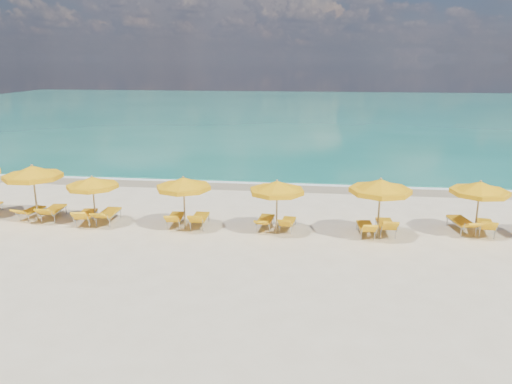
# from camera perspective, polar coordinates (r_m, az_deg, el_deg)

# --- Properties ---
(ground_plane) EXTENTS (120.00, 120.00, 0.00)m
(ground_plane) POSITION_cam_1_polar(r_m,az_deg,el_deg) (20.60, -0.54, -4.30)
(ground_plane) COLOR beige
(ocean) EXTENTS (120.00, 80.00, 0.30)m
(ocean) POSITION_cam_1_polar(r_m,az_deg,el_deg) (67.65, 5.15, 9.16)
(ocean) COLOR #126857
(ocean) RESTS_ON ground
(wet_sand_band) EXTENTS (120.00, 2.60, 0.01)m
(wet_sand_band) POSITION_cam_1_polar(r_m,az_deg,el_deg) (27.64, 1.58, 0.73)
(wet_sand_band) COLOR tan
(wet_sand_band) RESTS_ON ground
(foam_line) EXTENTS (120.00, 1.20, 0.03)m
(foam_line) POSITION_cam_1_polar(r_m,az_deg,el_deg) (28.41, 1.74, 1.13)
(foam_line) COLOR white
(foam_line) RESTS_ON ground
(whitecap_near) EXTENTS (14.00, 0.36, 0.05)m
(whitecap_near) POSITION_cam_1_polar(r_m,az_deg,el_deg) (37.90, -6.01, 4.57)
(whitecap_near) COLOR white
(whitecap_near) RESTS_ON ground
(whitecap_far) EXTENTS (18.00, 0.30, 0.05)m
(whitecap_far) POSITION_cam_1_polar(r_m,az_deg,el_deg) (44.10, 14.29, 5.65)
(whitecap_far) COLOR white
(whitecap_far) RESTS_ON ground
(umbrella_1) EXTENTS (3.19, 3.19, 2.50)m
(umbrella_1) POSITION_cam_1_polar(r_m,az_deg,el_deg) (23.16, -24.17, 2.02)
(umbrella_1) COLOR #A68C53
(umbrella_1) RESTS_ON ground
(umbrella_2) EXTENTS (2.62, 2.62, 2.15)m
(umbrella_2) POSITION_cam_1_polar(r_m,az_deg,el_deg) (21.68, -18.21, 0.99)
(umbrella_2) COLOR #A68C53
(umbrella_2) RESTS_ON ground
(umbrella_3) EXTENTS (2.34, 2.34, 2.26)m
(umbrella_3) POSITION_cam_1_polar(r_m,az_deg,el_deg) (20.28, -8.29, 0.91)
(umbrella_3) COLOR #A68C53
(umbrella_3) RESTS_ON ground
(umbrella_4) EXTENTS (2.55, 2.55, 2.23)m
(umbrella_4) POSITION_cam_1_polar(r_m,az_deg,el_deg) (19.63, 2.41, 0.51)
(umbrella_4) COLOR #A68C53
(umbrella_4) RESTS_ON ground
(umbrella_5) EXTENTS (2.53, 2.53, 2.43)m
(umbrella_5) POSITION_cam_1_polar(r_m,az_deg,el_deg) (19.64, 14.04, 0.59)
(umbrella_5) COLOR #A68C53
(umbrella_5) RESTS_ON ground
(umbrella_6) EXTENTS (2.64, 2.64, 2.27)m
(umbrella_6) POSITION_cam_1_polar(r_m,az_deg,el_deg) (21.19, 24.22, 0.37)
(umbrella_6) COLOR #A68C53
(umbrella_6) RESTS_ON ground
(lounger_1_left) EXTENTS (0.76, 1.71, 0.66)m
(lounger_1_left) POSITION_cam_1_polar(r_m,az_deg,el_deg) (24.17, -24.26, -2.23)
(lounger_1_left) COLOR #A5A8AD
(lounger_1_left) RESTS_ON ground
(lounger_1_right) EXTENTS (0.84, 2.01, 0.80)m
(lounger_1_right) POSITION_cam_1_polar(r_m,az_deg,el_deg) (23.66, -22.14, -2.27)
(lounger_1_right) COLOR #A5A8AD
(lounger_1_right) RESTS_ON ground
(lounger_2_left) EXTENTS (0.93, 1.94, 0.84)m
(lounger_2_left) POSITION_cam_1_polar(r_m,az_deg,el_deg) (22.49, -18.82, -2.83)
(lounger_2_left) COLOR #A5A8AD
(lounger_2_left) RESTS_ON ground
(lounger_2_right) EXTENTS (0.72, 2.02, 0.79)m
(lounger_2_right) POSITION_cam_1_polar(r_m,az_deg,el_deg) (22.34, -16.53, -2.74)
(lounger_2_right) COLOR #A5A8AD
(lounger_2_right) RESTS_ON ground
(lounger_3_left) EXTENTS (0.75, 1.80, 0.77)m
(lounger_3_left) POSITION_cam_1_polar(r_m,az_deg,el_deg) (21.27, -9.16, -3.25)
(lounger_3_left) COLOR #A5A8AD
(lounger_3_left) RESTS_ON ground
(lounger_3_right) EXTENTS (0.68, 1.84, 0.82)m
(lounger_3_right) POSITION_cam_1_polar(r_m,az_deg,el_deg) (21.02, -6.45, -3.35)
(lounger_3_right) COLOR #A5A8AD
(lounger_3_right) RESTS_ON ground
(lounger_4_left) EXTENTS (0.70, 1.84, 0.68)m
(lounger_4_left) POSITION_cam_1_polar(r_m,az_deg,el_deg) (20.70, 1.07, -3.58)
(lounger_4_left) COLOR #A5A8AD
(lounger_4_left) RESTS_ON ground
(lounger_4_right) EXTENTS (0.69, 1.64, 0.72)m
(lounger_4_right) POSITION_cam_1_polar(r_m,az_deg,el_deg) (20.56, 3.63, -3.78)
(lounger_4_right) COLOR #A5A8AD
(lounger_4_right) RESTS_ON ground
(lounger_5_left) EXTENTS (0.71, 1.78, 0.79)m
(lounger_5_left) POSITION_cam_1_polar(r_m,az_deg,el_deg) (20.33, 12.43, -4.28)
(lounger_5_left) COLOR #A5A8AD
(lounger_5_left) RESTS_ON ground
(lounger_5_right) EXTENTS (0.71, 1.90, 0.87)m
(lounger_5_right) POSITION_cam_1_polar(r_m,az_deg,el_deg) (20.70, 14.60, -4.01)
(lounger_5_right) COLOR #A5A8AD
(lounger_5_right) RESTS_ON ground
(lounger_6_left) EXTENTS (1.02, 2.13, 0.78)m
(lounger_6_left) POSITION_cam_1_polar(r_m,az_deg,el_deg) (21.94, 22.45, -3.59)
(lounger_6_left) COLOR #A5A8AD
(lounger_6_left) RESTS_ON ground
(lounger_6_right) EXTENTS (0.89, 1.87, 0.82)m
(lounger_6_right) POSITION_cam_1_polar(r_m,az_deg,el_deg) (22.07, 24.72, -3.78)
(lounger_6_right) COLOR #A5A8AD
(lounger_6_right) RESTS_ON ground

